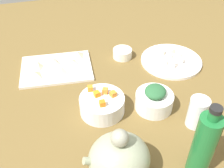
{
  "coord_description": "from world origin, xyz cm",
  "views": [
    {
      "loc": [
        20.15,
        70.89,
        69.23
      ],
      "look_at": [
        0.0,
        0.0,
        8.0
      ],
      "focal_mm": 43.54,
      "sensor_mm": 36.0,
      "label": 1
    }
  ],
  "objects_px": {
    "plate_tofu": "(171,61)",
    "bowl_small_side": "(122,53)",
    "bottle_1": "(204,145)",
    "teapot": "(119,158)",
    "drinking_glass_0": "(197,112)",
    "cutting_board": "(57,68)",
    "bowl_greens": "(154,101)",
    "bowl_carrots": "(102,105)"
  },
  "relations": [
    {
      "from": "plate_tofu",
      "to": "bowl_small_side",
      "type": "relative_size",
      "value": 3.14
    },
    {
      "from": "plate_tofu",
      "to": "bottle_1",
      "type": "relative_size",
      "value": 1.06
    },
    {
      "from": "plate_tofu",
      "to": "bowl_small_side",
      "type": "distance_m",
      "value": 0.21
    },
    {
      "from": "teapot",
      "to": "drinking_glass_0",
      "type": "bearing_deg",
      "value": -160.28
    },
    {
      "from": "bowl_small_side",
      "to": "drinking_glass_0",
      "type": "relative_size",
      "value": 0.77
    },
    {
      "from": "plate_tofu",
      "to": "bottle_1",
      "type": "height_order",
      "value": "bottle_1"
    },
    {
      "from": "plate_tofu",
      "to": "teapot",
      "type": "height_order",
      "value": "teapot"
    },
    {
      "from": "drinking_glass_0",
      "to": "plate_tofu",
      "type": "bearing_deg",
      "value": -102.97
    },
    {
      "from": "teapot",
      "to": "cutting_board",
      "type": "bearing_deg",
      "value": -78.6
    },
    {
      "from": "cutting_board",
      "to": "teapot",
      "type": "distance_m",
      "value": 0.54
    },
    {
      "from": "bowl_greens",
      "to": "bowl_small_side",
      "type": "xyz_separation_m",
      "value": [
        0.01,
        -0.32,
        -0.01
      ]
    },
    {
      "from": "plate_tofu",
      "to": "teapot",
      "type": "relative_size",
      "value": 1.43
    },
    {
      "from": "teapot",
      "to": "bowl_greens",
      "type": "bearing_deg",
      "value": -131.99
    },
    {
      "from": "bowl_greens",
      "to": "cutting_board",
      "type": "bearing_deg",
      "value": -46.67
    },
    {
      "from": "bowl_carrots",
      "to": "cutting_board",
      "type": "bearing_deg",
      "value": -66.86
    },
    {
      "from": "plate_tofu",
      "to": "bowl_carrots",
      "type": "relative_size",
      "value": 1.69
    },
    {
      "from": "bottle_1",
      "to": "bowl_greens",
      "type": "bearing_deg",
      "value": -85.53
    },
    {
      "from": "cutting_board",
      "to": "bowl_greens",
      "type": "xyz_separation_m",
      "value": [
        -0.29,
        0.31,
        0.02
      ]
    },
    {
      "from": "bowl_greens",
      "to": "bowl_carrots",
      "type": "relative_size",
      "value": 0.85
    },
    {
      "from": "teapot",
      "to": "drinking_glass_0",
      "type": "height_order",
      "value": "teapot"
    },
    {
      "from": "bowl_small_side",
      "to": "teapot",
      "type": "bearing_deg",
      "value": 71.44
    },
    {
      "from": "teapot",
      "to": "bottle_1",
      "type": "xyz_separation_m",
      "value": [
        -0.21,
        0.05,
        0.04
      ]
    },
    {
      "from": "bowl_carrots",
      "to": "bottle_1",
      "type": "bearing_deg",
      "value": 124.03
    },
    {
      "from": "cutting_board",
      "to": "bowl_carrots",
      "type": "xyz_separation_m",
      "value": [
        -0.12,
        0.28,
        0.03
      ]
    },
    {
      "from": "bowl_small_side",
      "to": "cutting_board",
      "type": "bearing_deg",
      "value": 2.46
    },
    {
      "from": "bowl_greens",
      "to": "teapot",
      "type": "bearing_deg",
      "value": 48.01
    },
    {
      "from": "bowl_carrots",
      "to": "drinking_glass_0",
      "type": "bearing_deg",
      "value": 153.29
    },
    {
      "from": "plate_tofu",
      "to": "cutting_board",
      "type": "bearing_deg",
      "value": -9.57
    },
    {
      "from": "cutting_board",
      "to": "bowl_greens",
      "type": "height_order",
      "value": "bowl_greens"
    },
    {
      "from": "teapot",
      "to": "drinking_glass_0",
      "type": "distance_m",
      "value": 0.31
    },
    {
      "from": "cutting_board",
      "to": "bowl_carrots",
      "type": "bearing_deg",
      "value": 113.14
    },
    {
      "from": "bowl_small_side",
      "to": "drinking_glass_0",
      "type": "height_order",
      "value": "drinking_glass_0"
    },
    {
      "from": "drinking_glass_0",
      "to": "bowl_carrots",
      "type": "bearing_deg",
      "value": -26.71
    },
    {
      "from": "cutting_board",
      "to": "bottle_1",
      "type": "height_order",
      "value": "bottle_1"
    },
    {
      "from": "cutting_board",
      "to": "bowl_greens",
      "type": "bearing_deg",
      "value": 133.33
    },
    {
      "from": "bowl_greens",
      "to": "drinking_glass_0",
      "type": "height_order",
      "value": "drinking_glass_0"
    },
    {
      "from": "plate_tofu",
      "to": "bowl_carrots",
      "type": "xyz_separation_m",
      "value": [
        0.35,
        0.2,
        0.02
      ]
    },
    {
      "from": "plate_tofu",
      "to": "bottle_1",
      "type": "distance_m",
      "value": 0.52
    },
    {
      "from": "cutting_board",
      "to": "bowl_carrots",
      "type": "relative_size",
      "value": 1.88
    },
    {
      "from": "cutting_board",
      "to": "plate_tofu",
      "type": "relative_size",
      "value": 1.11
    },
    {
      "from": "plate_tofu",
      "to": "bowl_greens",
      "type": "relative_size",
      "value": 1.98
    },
    {
      "from": "bowl_carrots",
      "to": "drinking_glass_0",
      "type": "relative_size",
      "value": 1.43
    }
  ]
}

